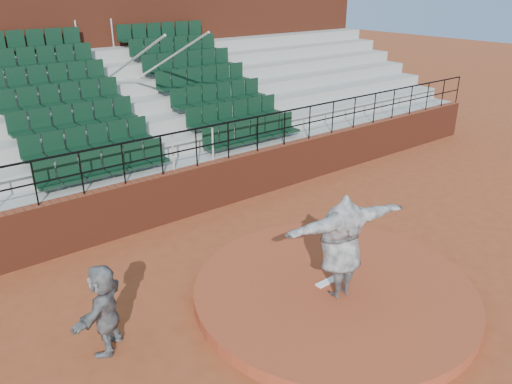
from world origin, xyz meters
The scene contains 9 objects.
ground centered at (0.00, 0.00, 0.00)m, with size 90.00×90.00×0.00m, color brown.
pitchers_mound centered at (0.00, 0.00, 0.12)m, with size 5.50×5.50×0.25m, color #973D21.
pitching_rubber centered at (0.00, 0.15, 0.27)m, with size 0.60×0.15×0.03m, color white.
boundary_wall centered at (0.00, 5.00, 0.65)m, with size 24.00×0.30×1.30m, color maroon.
wall_railing centered at (0.00, 5.00, 2.03)m, with size 24.04×0.05×1.03m.
seating_deck centered at (0.00, 8.65, 1.44)m, with size 24.00×5.97×4.63m.
press_box_facade centered at (0.00, 12.60, 3.55)m, with size 24.00×3.00×7.10m, color maroon.
pitcher centered at (-0.15, -0.24, 1.28)m, with size 2.54×0.69×2.07m, color black.
fielder centered at (-4.10, 1.29, 0.80)m, with size 1.48×0.47×1.60m, color black.
Camera 1 is at (-6.30, -5.60, 5.77)m, focal length 35.00 mm.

